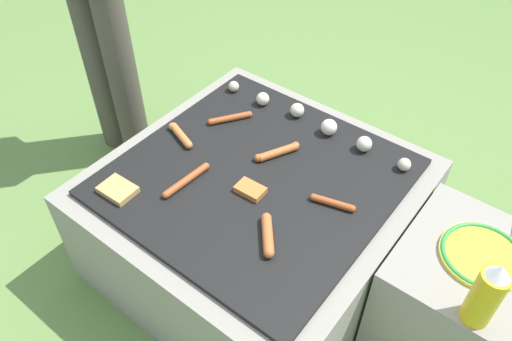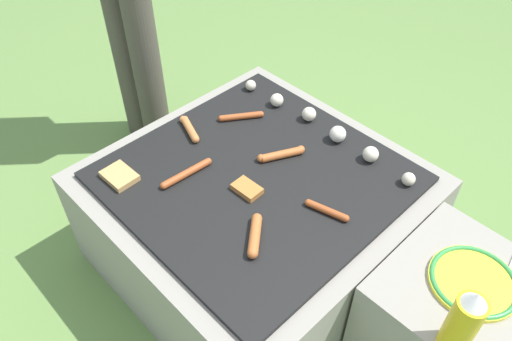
% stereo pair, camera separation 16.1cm
% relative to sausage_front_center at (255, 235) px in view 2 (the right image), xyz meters
% --- Properties ---
extents(ground_plane, '(14.00, 14.00, 0.00)m').
position_rel_sausage_front_center_xyz_m(ground_plane, '(-0.19, 0.18, -0.46)').
color(ground_plane, '#608442').
extents(grill, '(0.96, 0.96, 0.44)m').
position_rel_sausage_front_center_xyz_m(grill, '(-0.19, 0.18, -0.24)').
color(grill, gray).
rests_on(grill, ground_plane).
extents(side_ledge, '(0.42, 0.44, 0.44)m').
position_rel_sausage_front_center_xyz_m(side_ledge, '(0.51, 0.30, -0.24)').
color(side_ledge, gray).
rests_on(side_ledge, ground_plane).
extents(sausage_front_left, '(0.09, 0.16, 0.03)m').
position_rel_sausage_front_center_xyz_m(sausage_front_left, '(-0.19, 0.31, -0.00)').
color(sausage_front_left, '#B7602D').
rests_on(sausage_front_left, grill).
extents(sausage_mid_right, '(0.14, 0.07, 0.03)m').
position_rel_sausage_front_center_xyz_m(sausage_mid_right, '(-0.51, 0.17, -0.00)').
color(sausage_mid_right, '#C6753D').
rests_on(sausage_mid_right, grill).
extents(sausage_front_right, '(0.04, 0.20, 0.02)m').
position_rel_sausage_front_center_xyz_m(sausage_front_right, '(-0.34, 0.02, -0.00)').
color(sausage_front_right, '#A34C23').
rests_on(sausage_front_right, grill).
extents(sausage_front_center, '(0.11, 0.13, 0.03)m').
position_rel_sausage_front_center_xyz_m(sausage_front_center, '(0.00, 0.00, 0.00)').
color(sausage_front_center, '#B7602D').
rests_on(sausage_front_center, grill).
extents(sausage_back_center, '(0.14, 0.05, 0.02)m').
position_rel_sausage_front_center_xyz_m(sausage_back_center, '(0.08, 0.22, -0.00)').
color(sausage_back_center, '#A34C23').
rests_on(sausage_back_center, grill).
extents(sausage_back_right, '(0.11, 0.14, 0.02)m').
position_rel_sausage_front_center_xyz_m(sausage_back_right, '(-0.44, 0.35, -0.00)').
color(sausage_back_right, '#A34C23').
rests_on(sausage_back_right, grill).
extents(bread_slice_right, '(0.09, 0.06, 0.02)m').
position_rel_sausage_front_center_xyz_m(bread_slice_right, '(-0.15, 0.11, -0.01)').
color(bread_slice_right, '#B27033').
rests_on(bread_slice_right, grill).
extents(bread_slice_center, '(0.11, 0.09, 0.02)m').
position_rel_sausage_front_center_xyz_m(bread_slice_center, '(-0.48, -0.14, -0.01)').
color(bread_slice_center, tan).
rests_on(bread_slice_center, grill).
extents(mushroom_row, '(0.77, 0.07, 0.06)m').
position_rel_sausage_front_center_xyz_m(mushroom_row, '(-0.17, 0.51, 0.01)').
color(mushroom_row, beige).
rests_on(mushroom_row, grill).
extents(plate_colorful, '(0.24, 0.24, 0.02)m').
position_rel_sausage_front_center_xyz_m(plate_colorful, '(0.51, 0.31, -0.01)').
color(plate_colorful, yellow).
rests_on(plate_colorful, side_ledge).
extents(condiment_bottle, '(0.07, 0.07, 0.22)m').
position_rel_sausage_front_center_xyz_m(condiment_bottle, '(0.56, 0.12, 0.09)').
color(condiment_bottle, gold).
rests_on(condiment_bottle, side_ledge).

